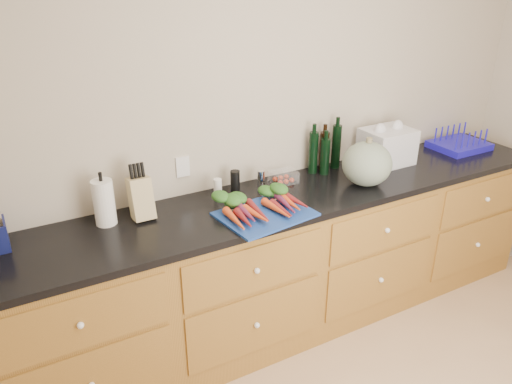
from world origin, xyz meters
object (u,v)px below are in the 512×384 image
carrots (261,205)px  paper_towel (104,203)px  cutting_board (265,214)px  dish_rack (459,143)px  knife_block (141,198)px  tomato_box (283,177)px  squash (367,164)px

carrots → paper_towel: size_ratio=1.87×
carrots → cutting_board: bearing=-90.0°
paper_towel → dish_rack: 2.56m
cutting_board → knife_block: size_ratio=2.15×
cutting_board → tomato_box: 0.46m
cutting_board → carrots: (0.00, 0.05, 0.03)m
carrots → tomato_box: carrots is taller
squash → tomato_box: size_ratio=1.95×
carrots → squash: 0.75m
squash → dish_rack: 1.05m
squash → knife_block: (-1.34, 0.24, -0.02)m
cutting_board → dish_rack: 1.80m
tomato_box → cutting_board: bearing=-134.1°
paper_towel → tomato_box: size_ratio=1.58×
cutting_board → paper_towel: size_ratio=1.98×
carrots → paper_towel: paper_towel is taller
carrots → tomato_box: size_ratio=2.95×
knife_block → dish_rack: size_ratio=0.59×
cutting_board → tomato_box: bearing=45.9°
cutting_board → squash: bearing=4.8°
knife_block → dish_rack: bearing=-1.4°
knife_block → tomato_box: 0.91m
squash → dish_rack: squash is taller
carrots → tomato_box: bearing=41.0°
dish_rack → cutting_board: bearing=-172.3°
carrots → knife_block: knife_block is taller
cutting_board → tomato_box: (0.32, 0.33, 0.03)m
carrots → dish_rack: 1.79m
squash → carrots: bearing=-179.2°
squash → dish_rack: size_ratio=0.79×
carrots → knife_block: bearing=157.2°
tomato_box → carrots: bearing=-139.0°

